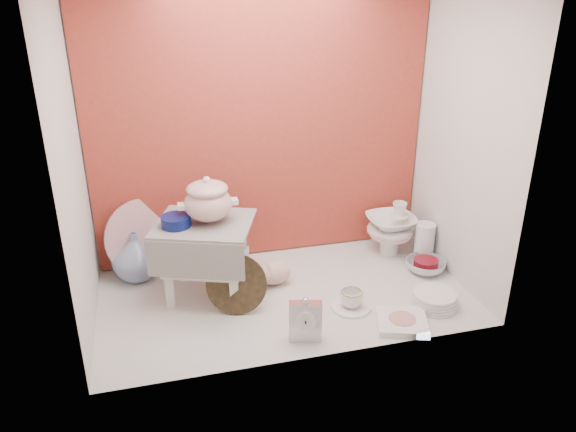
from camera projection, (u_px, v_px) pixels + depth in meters
name	position (u px, v px, depth m)	size (l,w,h in m)	color
ground	(285.00, 295.00, 2.80)	(1.80, 1.80, 0.00)	silver
niche_shell	(275.00, 101.00, 2.59)	(1.86, 1.03, 1.53)	#B2362C
step_stool	(206.00, 259.00, 2.74)	(0.45, 0.38, 0.39)	silver
soup_tureen	(208.00, 199.00, 2.62)	(0.27, 0.27, 0.23)	white
cobalt_bowl	(176.00, 221.00, 2.61)	(0.14, 0.14, 0.05)	#0B1652
floral_platter	(144.00, 237.00, 2.95)	(0.41, 0.13, 0.40)	silver
blue_white_vase	(136.00, 256.00, 2.91)	(0.25, 0.25, 0.26)	silver
lacquer_tray	(236.00, 284.00, 2.63)	(0.29, 0.11, 0.27)	black
mantel_clock	(305.00, 320.00, 2.43)	(0.14, 0.05, 0.21)	silver
plush_pig	(273.00, 272.00, 2.88)	(0.23, 0.16, 0.14)	#D4A696
teacup_saucer	(351.00, 307.00, 2.69)	(0.19, 0.19, 0.01)	white
gold_rim_teacup	(352.00, 298.00, 2.67)	(0.11, 0.11, 0.09)	white
lattice_dish	(402.00, 322.00, 2.57)	(0.22, 0.22, 0.03)	white
dinner_plate_stack	(434.00, 299.00, 2.70)	(0.22, 0.22, 0.07)	white
crystal_bowl	(426.00, 266.00, 3.01)	(0.21, 0.21, 0.07)	silver
clear_glass_vase	(424.00, 242.00, 3.10)	(0.11, 0.11, 0.22)	silver
porcelain_tower	(391.00, 228.00, 3.16)	(0.27, 0.27, 0.31)	white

